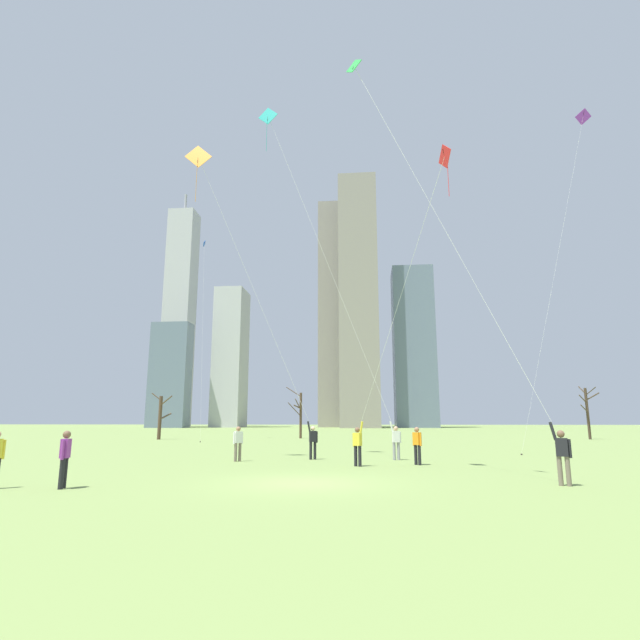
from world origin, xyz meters
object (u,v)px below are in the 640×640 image
object	(u,v)px
bare_tree_rightmost	(160,416)
kite_flyer_midfield_left_orange	(282,364)
kite_flyer_midfield_right_red	(366,417)
distant_kite_high_overhead_blue	(204,265)
kite_flyer_foreground_right_green	(528,390)
distant_kite_low_near_trees_purple	(579,139)
bare_tree_leftmost	(587,410)
kite_flyer_far_back_teal	(365,362)
bare_tree_far_right_edge	(300,413)
bystander_watching_nearby	(65,456)
bystander_strolling_midfield	(238,442)
bystander_far_off_by_trees	(417,444)

from	to	relation	value
bare_tree_rightmost	kite_flyer_midfield_left_orange	bearing A→B (deg)	-56.17
kite_flyer_midfield_right_red	distant_kite_high_overhead_blue	size ratio (longest dim) A/B	0.56
kite_flyer_foreground_right_green	bare_tree_rightmost	bearing A→B (deg)	127.74
distant_kite_low_near_trees_purple	bare_tree_leftmost	distance (m)	29.16
kite_flyer_midfield_left_orange	kite_flyer_far_back_teal	distance (m)	4.27
kite_flyer_far_back_teal	distant_kite_high_overhead_blue	bearing A→B (deg)	125.24
kite_flyer_midfield_right_red	bare_tree_far_right_edge	distance (m)	33.60
kite_flyer_midfield_left_orange	distant_kite_high_overhead_blue	distance (m)	30.77
bystander_watching_nearby	bare_tree_far_right_edge	xyz separation A→B (m)	(1.57, 40.10, 1.73)
kite_flyer_far_back_teal	kite_flyer_foreground_right_green	distance (m)	10.79
distant_kite_low_near_trees_purple	bystander_strolling_midfield	bearing A→B (deg)	-157.93
kite_flyer_far_back_teal	bystander_strolling_midfield	distance (m)	7.46
bystander_watching_nearby	kite_flyer_midfield_left_orange	bearing A→B (deg)	68.07
kite_flyer_far_back_teal	kite_flyer_midfield_left_orange	bearing A→B (deg)	-173.06
bare_tree_rightmost	distant_kite_low_near_trees_purple	bearing A→B (deg)	-26.02
kite_flyer_midfield_left_orange	bystander_far_off_by_trees	size ratio (longest dim) A/B	10.34
kite_flyer_far_back_teal	bystander_watching_nearby	bearing A→B (deg)	-126.95
bystander_strolling_midfield	bare_tree_rightmost	size ratio (longest dim) A/B	0.35
bystander_watching_nearby	bare_tree_leftmost	world-z (taller)	bare_tree_leftmost
kite_flyer_midfield_right_red	kite_flyer_midfield_left_orange	size ratio (longest dim) A/B	0.71
bystander_strolling_midfield	bare_tree_far_right_edge	world-z (taller)	bare_tree_far_right_edge
kite_flyer_midfield_right_red	distant_kite_low_near_trees_purple	world-z (taller)	distant_kite_low_near_trees_purple
bystander_strolling_midfield	distant_kite_high_overhead_blue	world-z (taller)	distant_kite_high_overhead_blue
kite_flyer_midfield_left_orange	bare_tree_leftmost	bearing A→B (deg)	47.24
bystander_far_off_by_trees	distant_kite_high_overhead_blue	bearing A→B (deg)	125.55
kite_flyer_midfield_left_orange	bare_tree_far_right_edge	bearing A→B (deg)	95.62
distant_kite_high_overhead_blue	distant_kite_low_near_trees_purple	distance (m)	36.31
bare_tree_leftmost	bare_tree_far_right_edge	bearing A→B (deg)	179.87
kite_flyer_foreground_right_green	bare_tree_rightmost	world-z (taller)	kite_flyer_foreground_right_green
kite_flyer_midfield_right_red	distant_kite_high_overhead_blue	distance (m)	36.75
bystander_strolling_midfield	bare_tree_leftmost	distance (m)	41.69
bystander_strolling_midfield	bystander_watching_nearby	bearing A→B (deg)	-104.64
distant_kite_low_near_trees_purple	bystander_far_off_by_trees	bearing A→B (deg)	-142.65
bare_tree_far_right_edge	distant_kite_high_overhead_blue	bearing A→B (deg)	-155.48
bystander_watching_nearby	bare_tree_leftmost	bearing A→B (deg)	52.01
distant_kite_low_near_trees_purple	bare_tree_leftmost	bearing A→B (deg)	70.37
kite_flyer_far_back_teal	bare_tree_far_right_edge	xyz separation A→B (m)	(-7.10, 28.57, -2.20)
bystander_strolling_midfield	bare_tree_far_right_edge	bearing A→B (deg)	91.89
distant_kite_high_overhead_blue	bare_tree_leftmost	world-z (taller)	distant_kite_high_overhead_blue
bystander_watching_nearby	bare_tree_far_right_edge	distance (m)	40.17
bystander_far_off_by_trees	bystander_watching_nearby	size ratio (longest dim) A/B	1.00
kite_flyer_foreground_right_green	bystander_strolling_midfield	bearing A→B (deg)	145.87
kite_flyer_foreground_right_green	distant_kite_low_near_trees_purple	world-z (taller)	distant_kite_low_near_trees_purple
kite_flyer_midfield_right_red	kite_flyer_midfield_left_orange	world-z (taller)	kite_flyer_midfield_left_orange
kite_flyer_far_back_teal	distant_kite_high_overhead_blue	size ratio (longest dim) A/B	0.96
bystander_far_off_by_trees	bystander_strolling_midfield	bearing A→B (deg)	172.17
kite_flyer_midfield_left_orange	bystander_watching_nearby	world-z (taller)	kite_flyer_midfield_left_orange
kite_flyer_far_back_teal	bystander_strolling_midfield	size ratio (longest dim) A/B	12.57
distant_kite_low_near_trees_purple	bare_tree_rightmost	size ratio (longest dim) A/B	4.97
kite_flyer_midfield_left_orange	kite_flyer_foreground_right_green	world-z (taller)	kite_flyer_foreground_right_green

